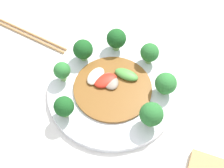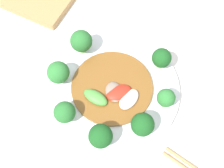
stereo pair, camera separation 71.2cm
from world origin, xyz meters
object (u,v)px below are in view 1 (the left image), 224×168
Objects in this scene: stirfry_center at (111,85)px; broccoli_northeast at (149,53)px; broccoli_east at (165,84)px; broccoli_southeast at (151,114)px; chopsticks at (30,35)px; broccoli_northwest at (82,50)px; broccoli_southwest at (63,107)px; plate at (112,91)px; broccoli_north at (116,39)px; broccoli_west at (61,71)px.

broccoli_northeast is at bearing 46.12° from stirfry_center.
broccoli_southeast reaches higher than broccoli_east.
broccoli_northeast reaches higher than chopsticks.
broccoli_northwest is 0.16m from broccoli_southwest.
broccoli_east is 0.13m from stirfry_center.
plate reaches higher than chopsticks.
chopsticks is at bearing 144.79° from broccoli_southeast.
stirfry_center reaches higher than plate.
stirfry_center is at bearing -88.83° from broccoli_north.
stirfry_center is (0.08, -0.08, -0.03)m from broccoli_northwest.
broccoli_southwest is (-0.10, -0.08, 0.04)m from plate.
broccoli_northeast reaches higher than stirfry_center.
broccoli_northwest reaches higher than chopsticks.
chopsticks is (-0.33, 0.06, -0.05)m from broccoli_northeast.
broccoli_north reaches higher than stirfry_center.
broccoli_southwest is at bearing -179.99° from broccoli_southeast.
stirfry_center is 0.29m from chopsticks.
broccoli_northwest is 0.33× the size of stirfry_center.
plate is 4.58× the size of broccoli_southeast.
broccoli_southeast is at bearing -86.14° from broccoli_northeast.
stirfry_center is (0.00, -0.12, -0.03)m from broccoli_north.
plate is at bearing -6.42° from broccoli_west.
stirfry_center reaches higher than chopsticks.
broccoli_northeast is 0.27× the size of chopsticks.
broccoli_southwest reaches higher than plate.
broccoli_northwest is 0.24m from broccoli_southeast.
broccoli_northeast is at bearing 115.30° from broccoli_east.
broccoli_west is at bearing 173.58° from plate.
broccoli_west is at bearing -135.58° from broccoli_north.
broccoli_southeast is at bearing -24.07° from broccoli_west.
broccoli_northeast reaches higher than broccoli_west.
broccoli_east is (0.12, 0.01, 0.04)m from plate.
broccoli_north is 0.34× the size of stirfry_center.
stirfry_center is at bearing -31.75° from chopsticks.
broccoli_north is at bearing 92.56° from plate.
broccoli_northwest is at bearing -150.68° from broccoli_north.
broccoli_west is 0.96× the size of broccoli_northeast.
broccoli_east is 0.27× the size of chopsticks.
broccoli_north is 0.23m from broccoli_southeast.
chopsticks is at bearing 148.25° from stirfry_center.
broccoli_northeast is (-0.01, 0.17, -0.01)m from broccoli_southeast.
broccoli_southeast is at bearing -35.21° from chopsticks.
broccoli_west is 0.12m from stirfry_center.
broccoli_southwest is at bearing -75.46° from broccoli_west.
broccoli_southwest reaches higher than broccoli_west.
broccoli_southwest is 0.87× the size of broccoli_southeast.
stirfry_center is at bearing -133.88° from broccoli_northeast.
broccoli_west is (-0.12, -0.11, -0.00)m from broccoli_north.
plate is 5.26× the size of broccoli_southwest.
plate is 0.13m from broccoli_west.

